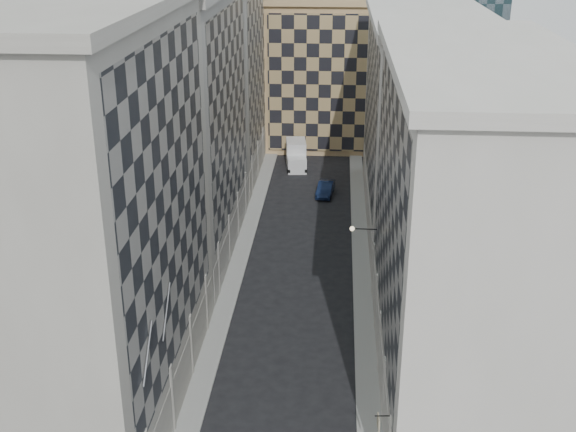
% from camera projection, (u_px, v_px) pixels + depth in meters
% --- Properties ---
extents(sidewalk_west, '(1.50, 100.00, 0.15)m').
position_uv_depth(sidewalk_west, '(238.00, 263.00, 61.63)').
color(sidewalk_west, gray).
rests_on(sidewalk_west, ground).
extents(sidewalk_east, '(1.50, 100.00, 0.15)m').
position_uv_depth(sidewalk_east, '(361.00, 267.00, 60.94)').
color(sidewalk_east, gray).
rests_on(sidewalk_east, ground).
extents(bldg_left_a, '(10.80, 22.80, 23.70)m').
position_uv_depth(bldg_left_a, '(86.00, 221.00, 40.00)').
color(bldg_left_a, gray).
rests_on(bldg_left_a, ground).
extents(bldg_left_b, '(10.80, 22.80, 22.70)m').
position_uv_depth(bldg_left_b, '(173.00, 125.00, 60.48)').
color(bldg_left_b, gray).
rests_on(bldg_left_b, ground).
extents(bldg_left_c, '(10.80, 22.80, 21.70)m').
position_uv_depth(bldg_left_c, '(216.00, 78.00, 80.95)').
color(bldg_left_c, gray).
rests_on(bldg_left_c, ground).
extents(bldg_right_a, '(10.80, 26.80, 20.70)m').
position_uv_depth(bldg_right_a, '(469.00, 228.00, 42.83)').
color(bldg_right_a, beige).
rests_on(bldg_right_a, ground).
extents(bldg_right_b, '(10.80, 28.80, 19.70)m').
position_uv_depth(bldg_right_b, '(423.00, 119.00, 67.91)').
color(bldg_right_b, beige).
rests_on(bldg_right_b, ground).
extents(tan_block, '(16.80, 14.80, 18.80)m').
position_uv_depth(tan_block, '(332.00, 70.00, 92.53)').
color(tan_block, tan).
rests_on(tan_block, ground).
extents(flagpoles_left, '(0.10, 6.33, 2.33)m').
position_uv_depth(flagpoles_left, '(158.00, 331.00, 36.52)').
color(flagpoles_left, gray).
rests_on(flagpoles_left, ground).
extents(bracket_lamp, '(1.98, 0.36, 0.36)m').
position_uv_depth(bracket_lamp, '(355.00, 229.00, 53.13)').
color(bracket_lamp, black).
rests_on(bracket_lamp, ground).
extents(box_truck, '(2.83, 5.74, 3.03)m').
position_uv_depth(box_truck, '(296.00, 156.00, 85.45)').
color(box_truck, silver).
rests_on(box_truck, ground).
extents(dark_car, '(2.06, 4.63, 1.48)m').
position_uv_depth(dark_car, '(326.00, 189.00, 76.84)').
color(dark_car, '#101C3B').
rests_on(dark_car, ground).
extents(shop_sign, '(0.83, 0.73, 0.81)m').
position_uv_depth(shop_sign, '(379.00, 422.00, 36.39)').
color(shop_sign, black).
rests_on(shop_sign, ground).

